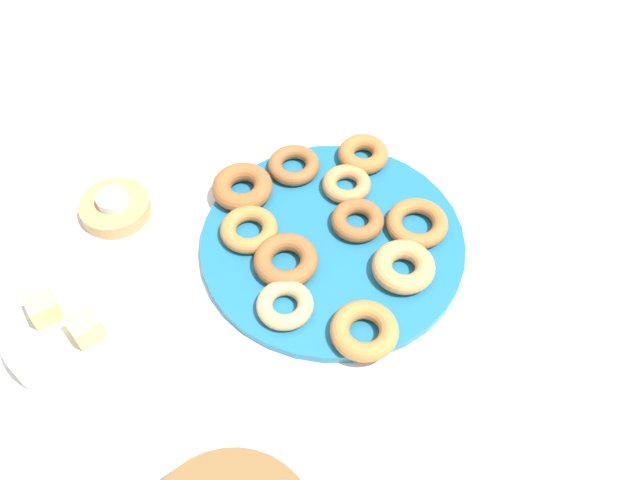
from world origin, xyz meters
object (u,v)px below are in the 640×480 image
object	(u,v)px
donut_4	(347,184)
melon_chunk_right	(43,308)
donut_plate	(333,242)
donut_2	(363,154)
donut_3	(364,331)
donut_10	(285,305)
donut_1	(417,223)
donut_0	(357,220)
tealight	(112,200)
donut_6	(249,229)
melon_chunk_left	(85,328)
donut_8	(286,260)
candle_holder	(116,208)
fruit_bowl	(77,329)
donut_7	(294,165)
donut_9	(242,187)

from	to	relation	value
donut_4	melon_chunk_right	distance (m)	0.46
donut_plate	donut_2	distance (m)	0.17
donut_3	donut_4	distance (m)	0.26
donut_10	donut_2	bearing A→B (deg)	-74.49
melon_chunk_right	donut_10	bearing A→B (deg)	-137.58
donut_1	melon_chunk_right	xyz separation A→B (m)	(0.29, 0.43, 0.03)
donut_2	donut_3	bearing A→B (deg)	126.07
donut_0	tealight	world-z (taller)	tealight
donut_4	melon_chunk_right	size ratio (longest dim) A/B	2.09
donut_plate	donut_4	xyz separation A→B (m)	(0.04, -0.09, 0.02)
donut_1	donut_2	xyz separation A→B (m)	(0.14, -0.06, 0.00)
donut_4	tealight	bearing A→B (deg)	43.95
donut_1	donut_3	size ratio (longest dim) A/B	1.01
donut_plate	donut_6	distance (m)	0.12
donut_1	melon_chunk_right	bearing A→B (deg)	56.21
melon_chunk_left	donut_0	bearing A→B (deg)	-112.49
donut_8	donut_4	bearing A→B (deg)	-83.36
donut_4	donut_8	world-z (taller)	donut_8
donut_1	melon_chunk_left	xyz separation A→B (m)	(0.23, 0.42, 0.03)
donut_6	donut_10	bearing A→B (deg)	151.64
melon_chunk_right	candle_holder	bearing A→B (deg)	-64.52
fruit_bowl	melon_chunk_right	size ratio (longest dim) A/B	5.15
donut_7	donut_10	size ratio (longest dim) A/B	1.05
donut_2	donut_7	bearing A→B (deg)	49.40
donut_6	melon_chunk_left	xyz separation A→B (m)	(0.04, 0.26, 0.03)
donut_3	donut_plate	bearing A→B (deg)	-38.11
donut_9	candle_holder	xyz separation A→B (m)	(0.13, 0.14, -0.02)
melon_chunk_left	melon_chunk_right	bearing A→B (deg)	12.09
donut_1	donut_3	xyz separation A→B (m)	(-0.04, 0.19, 0.00)
donut_1	donut_4	xyz separation A→B (m)	(0.13, 0.00, -0.00)
donut_4	donut_6	size ratio (longest dim) A/B	0.89
donut_4	donut_9	xyz separation A→B (m)	(0.12, 0.10, 0.00)
donut_plate	donut_10	world-z (taller)	donut_10
donut_8	donut_plate	bearing A→B (deg)	-106.89
donut_7	fruit_bowl	xyz separation A→B (m)	(0.04, 0.40, -0.01)
donut_8	donut_0	bearing A→B (deg)	-106.40
melon_chunk_left	melon_chunk_right	size ratio (longest dim) A/B	1.00
donut_8	melon_chunk_right	xyz separation A→B (m)	(0.18, 0.26, 0.03)
donut_6	fruit_bowl	bearing A→B (deg)	74.50
candle_holder	donut_0	bearing A→B (deg)	-147.46
candle_holder	melon_chunk_right	bearing A→B (deg)	115.48
donut_3	donut_8	xyz separation A→B (m)	(0.15, -0.02, -0.00)
donut_3	donut_7	bearing A→B (deg)	-33.62
donut_1	donut_9	world-z (taller)	donut_9
melon_chunk_right	melon_chunk_left	bearing A→B (deg)	-167.91
donut_3	donut_4	world-z (taller)	donut_3
donut_1	donut_2	world-z (taller)	donut_2
donut_2	melon_chunk_right	xyz separation A→B (m)	(0.15, 0.50, 0.03)
donut_0	donut_2	xyz separation A→B (m)	(0.07, -0.11, 0.00)
donut_1	donut_6	world-z (taller)	same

